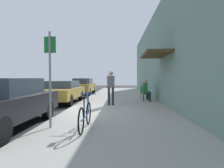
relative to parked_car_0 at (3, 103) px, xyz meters
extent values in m
plane|color=#2D2D30|center=(1.10, 2.34, -0.75)|extent=(60.00, 60.00, 0.00)
cube|color=#9E9B93|center=(3.35, 4.34, -0.69)|extent=(4.50, 32.00, 0.12)
cube|color=gray|center=(5.75, 4.34, 2.12)|extent=(0.30, 32.00, 5.74)
cube|color=#4C381E|center=(5.05, 3.86, 1.85)|extent=(1.10, 2.80, 0.12)
cube|color=black|center=(0.00, -0.03, -0.11)|extent=(1.80, 4.40, 0.64)
cube|color=#333D47|center=(0.00, 0.12, 0.46)|extent=(1.48, 2.11, 0.51)
cylinder|color=black|center=(0.79, 1.33, -0.43)|extent=(0.22, 0.64, 0.64)
cylinder|color=black|center=(-0.79, 1.33, -0.43)|extent=(0.22, 0.64, 0.64)
cylinder|color=black|center=(0.79, -1.40, -0.43)|extent=(0.22, 0.64, 0.64)
cube|color=#A58433|center=(0.00, 5.67, -0.15)|extent=(1.80, 4.40, 0.56)
cube|color=#333D47|center=(0.00, 5.82, 0.34)|extent=(1.48, 2.11, 0.42)
cylinder|color=black|center=(0.79, 7.04, -0.43)|extent=(0.22, 0.64, 0.64)
cylinder|color=black|center=(-0.79, 7.04, -0.43)|extent=(0.22, 0.64, 0.64)
cylinder|color=black|center=(0.79, 4.31, -0.43)|extent=(0.22, 0.64, 0.64)
cylinder|color=black|center=(-0.79, 4.31, -0.43)|extent=(0.22, 0.64, 0.64)
cube|color=#A58433|center=(0.00, 11.79, -0.11)|extent=(1.80, 4.40, 0.64)
cube|color=#333D47|center=(0.00, 11.94, 0.45)|extent=(1.48, 2.11, 0.48)
cylinder|color=black|center=(0.79, 13.16, -0.43)|extent=(0.22, 0.64, 0.64)
cylinder|color=black|center=(-0.79, 13.16, -0.43)|extent=(0.22, 0.64, 0.64)
cylinder|color=black|center=(0.79, 10.43, -0.43)|extent=(0.22, 0.64, 0.64)
cylinder|color=black|center=(-0.79, 10.43, -0.43)|extent=(0.22, 0.64, 0.64)
cylinder|color=slate|center=(1.55, 5.27, -0.08)|extent=(0.07, 0.07, 1.10)
cube|color=#383D42|center=(1.55, 5.27, 0.58)|extent=(0.12, 0.10, 0.22)
cylinder|color=gray|center=(1.50, -0.30, 0.67)|extent=(0.06, 0.06, 2.60)
cube|color=#19722D|center=(1.50, -0.28, 1.62)|extent=(0.32, 0.02, 0.44)
torus|color=black|center=(2.48, 0.10, -0.30)|extent=(0.04, 0.66, 0.66)
torus|color=black|center=(2.48, -0.95, -0.30)|extent=(0.04, 0.66, 0.66)
cylinder|color=#1E4C8C|center=(2.48, -0.42, -0.30)|extent=(0.04, 1.05, 0.04)
cylinder|color=#1E4C8C|center=(2.48, -0.57, -0.05)|extent=(0.04, 0.04, 0.50)
cube|color=black|center=(2.48, -0.57, 0.22)|extent=(0.10, 0.20, 0.06)
cylinder|color=#1E4C8C|center=(2.48, 0.05, -0.02)|extent=(0.03, 0.03, 0.56)
cylinder|color=#1E4C8C|center=(2.48, 0.05, 0.26)|extent=(0.46, 0.03, 0.03)
cylinder|color=#14592D|center=(5.13, 5.95, -0.41)|extent=(0.04, 0.04, 0.45)
cylinder|color=#14592D|center=(5.13, 5.57, -0.41)|extent=(0.04, 0.04, 0.45)
cylinder|color=#14592D|center=(4.75, 5.95, -0.41)|extent=(0.04, 0.04, 0.45)
cylinder|color=#14592D|center=(4.75, 5.57, -0.41)|extent=(0.04, 0.04, 0.45)
cube|color=#14592D|center=(4.94, 5.76, -0.17)|extent=(0.44, 0.44, 0.03)
cube|color=#14592D|center=(4.73, 5.76, 0.04)|extent=(0.03, 0.44, 0.40)
cylinder|color=#232838|center=(5.12, 5.86, -0.40)|extent=(0.11, 0.11, 0.47)
cylinder|color=#232838|center=(4.99, 5.86, -0.16)|extent=(0.36, 0.14, 0.14)
cylinder|color=#232838|center=(5.12, 5.66, -0.40)|extent=(0.11, 0.11, 0.47)
cylinder|color=#232838|center=(4.99, 5.66, -0.16)|extent=(0.36, 0.14, 0.14)
cube|color=#267233|center=(4.86, 5.76, 0.14)|extent=(0.22, 0.36, 0.56)
sphere|color=tan|center=(4.86, 5.76, 0.55)|extent=(0.22, 0.22, 0.22)
cylinder|color=#14592D|center=(5.05, 6.77, -0.41)|extent=(0.04, 0.04, 0.45)
cylinder|color=#14592D|center=(5.18, 6.42, -0.41)|extent=(0.04, 0.04, 0.45)
cylinder|color=#14592D|center=(4.70, 6.65, -0.41)|extent=(0.04, 0.04, 0.45)
cylinder|color=#14592D|center=(4.82, 6.29, -0.41)|extent=(0.04, 0.04, 0.45)
cube|color=#14592D|center=(4.94, 6.53, -0.17)|extent=(0.56, 0.56, 0.03)
cube|color=#14592D|center=(4.74, 6.46, 0.04)|extent=(0.17, 0.43, 0.40)
cylinder|color=#232838|center=(5.07, 6.69, -0.40)|extent=(0.11, 0.11, 0.47)
cylinder|color=#232838|center=(4.95, 6.64, -0.16)|extent=(0.39, 0.25, 0.14)
cylinder|color=#232838|center=(5.14, 6.50, -0.40)|extent=(0.11, 0.11, 0.47)
cylinder|color=#232838|center=(5.02, 6.45, -0.16)|extent=(0.39, 0.25, 0.14)
cube|color=#595960|center=(4.86, 6.50, 0.14)|extent=(0.33, 0.41, 0.56)
sphere|color=tan|center=(4.86, 6.50, 0.55)|extent=(0.22, 0.22, 0.22)
cylinder|color=#232838|center=(2.83, 4.06, -0.18)|extent=(0.12, 0.12, 0.90)
cylinder|color=#232838|center=(3.03, 4.06, -0.18)|extent=(0.12, 0.12, 0.90)
cube|color=#595960|center=(2.93, 4.06, 0.55)|extent=(0.36, 0.22, 0.56)
sphere|color=tan|center=(2.93, 4.06, 0.96)|extent=(0.22, 0.22, 0.22)
camera|label=1|loc=(3.41, -5.41, 0.72)|focal=30.75mm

